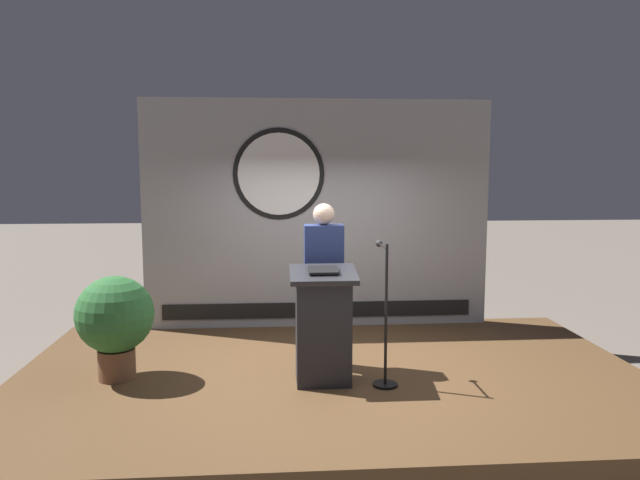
{
  "coord_description": "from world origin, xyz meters",
  "views": [
    {
      "loc": [
        -0.57,
        -5.92,
        2.39
      ],
      "look_at": [
        -0.1,
        0.13,
        1.65
      ],
      "focal_mm": 33.89,
      "sensor_mm": 36.0,
      "label": 1
    }
  ],
  "objects_px": {
    "microphone_stand": "(385,335)",
    "speaker_person": "(324,284)",
    "potted_plant": "(115,319)",
    "podium": "(323,326)"
  },
  "relations": [
    {
      "from": "podium",
      "to": "microphone_stand",
      "type": "height_order",
      "value": "microphone_stand"
    },
    {
      "from": "podium",
      "to": "potted_plant",
      "type": "relative_size",
      "value": 1.11
    },
    {
      "from": "speaker_person",
      "to": "podium",
      "type": "bearing_deg",
      "value": -95.2
    },
    {
      "from": "microphone_stand",
      "to": "potted_plant",
      "type": "bearing_deg",
      "value": 172.7
    },
    {
      "from": "speaker_person",
      "to": "potted_plant",
      "type": "distance_m",
      "value": 2.1
    },
    {
      "from": "podium",
      "to": "potted_plant",
      "type": "height_order",
      "value": "podium"
    },
    {
      "from": "speaker_person",
      "to": "potted_plant",
      "type": "relative_size",
      "value": 1.67
    },
    {
      "from": "microphone_stand",
      "to": "speaker_person",
      "type": "bearing_deg",
      "value": 133.48
    },
    {
      "from": "potted_plant",
      "to": "microphone_stand",
      "type": "bearing_deg",
      "value": -7.3
    },
    {
      "from": "speaker_person",
      "to": "microphone_stand",
      "type": "bearing_deg",
      "value": -46.52
    }
  ]
}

